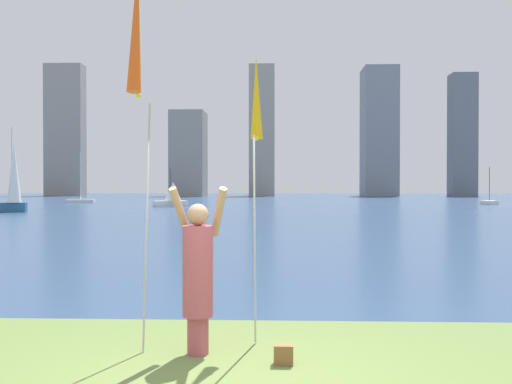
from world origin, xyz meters
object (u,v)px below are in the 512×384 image
object	(u,v)px
kite_flag_left	(136,32)
bag	(283,355)
person	(198,272)
sailboat_5	(172,195)
sailboat_2	(81,200)
sailboat_3	(14,178)
sailboat_4	(489,202)
kite_flag_right	(256,105)

from	to	relation	value
kite_flag_left	bag	xyz separation A→B (m)	(1.63, -0.11, -3.54)
person	sailboat_5	distance (m)	44.09
kite_flag_left	sailboat_2	world-z (taller)	sailboat_2
bag	sailboat_2	bearing A→B (deg)	111.43
sailboat_3	sailboat_4	xyz separation A→B (m)	(39.37, 17.06, -2.20)
kite_flag_left	kite_flag_right	world-z (taller)	kite_flag_left
kite_flag_right	bag	world-z (taller)	kite_flag_right
bag	sailboat_4	bearing A→B (deg)	67.61
person	kite_flag_left	bearing A→B (deg)	-150.91
sailboat_2	sailboat_3	xyz separation A→B (m)	(2.48, -20.68, 2.13)
kite_flag_right	bag	bearing A→B (deg)	-72.88
kite_flag_left	sailboat_3	size ratio (longest dim) A/B	0.75
sailboat_3	person	bearing A→B (deg)	-61.71
kite_flag_right	sailboat_5	bearing A→B (deg)	101.97
person	kite_flag_right	world-z (taller)	kite_flag_right
person	sailboat_3	size ratio (longest dim) A/B	0.32
person	sailboat_5	size ratio (longest dim) A/B	0.58
sailboat_3	kite_flag_left	bearing A→B (deg)	-62.77
person	kite_flag_left	distance (m)	2.79
bag	kite_flag_left	bearing A→B (deg)	176.07
person	kite_flag_left	size ratio (longest dim) A/B	0.43
bag	sailboat_3	xyz separation A→B (m)	(-18.66, 33.21, 2.31)
kite_flag_right	sailboat_3	xyz separation A→B (m)	(-18.33, 32.13, -0.55)
sailboat_4	sailboat_3	bearing A→B (deg)	-156.57
sailboat_4	sailboat_5	xyz separation A→B (m)	(-30.06, -6.63, 0.85)
bag	sailboat_3	size ratio (longest dim) A/B	0.04
kite_flag_right	sailboat_2	xyz separation A→B (m)	(-20.81, 52.81, -2.68)
kite_flag_left	sailboat_4	distance (m)	55.02
sailboat_4	bag	bearing A→B (deg)	-112.39
kite_flag_left	sailboat_5	world-z (taller)	kite_flag_left
bag	sailboat_2	world-z (taller)	sailboat_2
kite_flag_right	sailboat_3	distance (m)	36.99
kite_flag_right	person	bearing A→B (deg)	-131.53
kite_flag_left	sailboat_3	xyz separation A→B (m)	(-17.04, 33.10, -1.23)
person	sailboat_4	size ratio (longest dim) A/B	0.53
person	bag	world-z (taller)	person
bag	sailboat_4	distance (m)	54.37
kite_flag_left	bag	size ratio (longest dim) A/B	21.17
bag	sailboat_3	world-z (taller)	sailboat_3
kite_flag_left	sailboat_5	xyz separation A→B (m)	(-7.73, 43.54, -2.58)
bag	sailboat_2	distance (m)	57.89
kite_flag_left	person	bearing A→B (deg)	20.79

